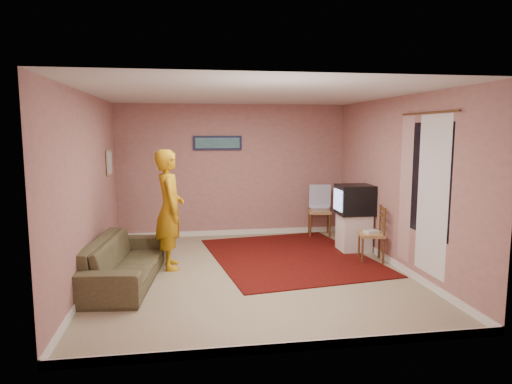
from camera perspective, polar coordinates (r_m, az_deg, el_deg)
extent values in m
plane|color=tan|center=(6.88, -0.60, -10.00)|extent=(5.00, 5.00, 0.00)
cube|color=#B27576|center=(9.07, -2.92, 2.68)|extent=(4.50, 0.02, 2.60)
cube|color=#B27576|center=(4.17, 4.39, -3.26)|extent=(4.50, 0.02, 2.60)
cube|color=#B27576|center=(6.66, -20.15, 0.40)|extent=(0.02, 5.00, 2.60)
cube|color=#B27576|center=(7.27, 17.21, 1.11)|extent=(0.02, 5.00, 2.60)
cube|color=silver|center=(6.57, -0.63, 12.14)|extent=(4.50, 5.00, 0.02)
cube|color=white|center=(9.25, -2.86, -5.06)|extent=(4.50, 0.02, 0.10)
cube|color=white|center=(4.58, 4.19, -18.76)|extent=(4.50, 0.02, 0.10)
cube|color=white|center=(6.92, -19.58, -9.92)|extent=(0.02, 5.00, 0.10)
cube|color=white|center=(7.51, 16.76, -8.41)|extent=(0.02, 5.00, 0.10)
cube|color=black|center=(6.47, 20.71, 1.51)|extent=(0.01, 1.10, 1.50)
cube|color=white|center=(6.35, 21.18, -0.43)|extent=(0.01, 0.75, 2.10)
cube|color=beige|center=(6.95, 18.20, 0.36)|extent=(0.01, 0.35, 2.10)
cylinder|color=brown|center=(6.42, 20.74, 9.25)|extent=(0.02, 1.40, 0.02)
cube|color=#141537|center=(8.98, -4.84, 6.13)|extent=(0.95, 0.03, 0.28)
cube|color=#2C537C|center=(8.96, -4.83, 6.13)|extent=(0.86, 0.01, 0.20)
cube|color=tan|center=(8.20, -17.88, 3.54)|extent=(0.03, 0.38, 0.42)
cube|color=#B2BFC3|center=(8.20, -17.75, 3.55)|extent=(0.01, 0.30, 0.34)
cube|color=black|center=(7.69, 4.27, -8.03)|extent=(2.83, 3.35, 0.02)
cube|color=white|center=(8.16, 12.13, -4.97)|extent=(0.51, 0.46, 0.65)
cube|color=black|center=(8.06, 12.24, -0.94)|extent=(0.59, 0.54, 0.51)
cube|color=#8CB2F2|center=(7.96, 10.23, -0.99)|extent=(0.03, 0.43, 0.36)
cube|color=tan|center=(9.22, 7.94, -2.45)|extent=(0.52, 0.50, 0.05)
cube|color=brown|center=(9.18, 7.97, -0.89)|extent=(0.44, 0.13, 0.51)
cube|color=#BDBCC2|center=(9.21, 7.95, -2.10)|extent=(0.42, 0.33, 0.06)
cube|color=#93B1F0|center=(9.17, 7.98, -0.50)|extent=(0.44, 0.05, 0.46)
cube|color=tan|center=(7.59, 14.22, -5.17)|extent=(0.46, 0.48, 0.05)
cube|color=brown|center=(7.54, 14.28, -3.47)|extent=(0.13, 0.40, 0.46)
cube|color=silver|center=(7.58, 14.24, -4.83)|extent=(0.25, 0.20, 0.04)
imported|color=brown|center=(6.61, -16.16, -8.25)|extent=(1.05, 2.19, 0.62)
imported|color=#C79012|center=(7.03, -10.75, -2.14)|extent=(0.51, 0.71, 1.81)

